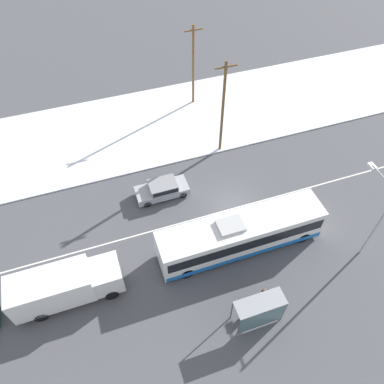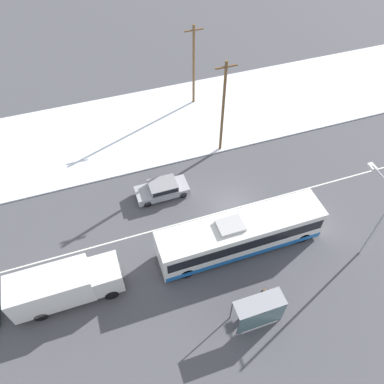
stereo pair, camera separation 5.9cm
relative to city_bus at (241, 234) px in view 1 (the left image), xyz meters
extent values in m
plane|color=#4C4C51|center=(0.94, 3.36, -1.53)|extent=(120.00, 120.00, 0.00)
cube|color=silver|center=(0.94, 15.58, -1.47)|extent=(80.00, 11.52, 0.12)
cube|color=silver|center=(0.94, 3.36, -1.53)|extent=(60.00, 0.12, 0.00)
cube|color=white|center=(0.00, 0.00, 0.05)|extent=(12.07, 2.55, 2.62)
cube|color=black|center=(0.00, 0.00, 0.37)|extent=(11.59, 2.57, 0.99)
cube|color=blue|center=(0.00, 0.00, -1.02)|extent=(11.95, 2.57, 0.47)
cube|color=#B2B2B2|center=(-0.90, 0.00, 1.48)|extent=(1.80, 1.40, 0.24)
cylinder|color=black|center=(4.64, -1.14, -1.03)|extent=(1.00, 0.28, 1.00)
cylinder|color=black|center=(4.64, 1.13, -1.03)|extent=(1.00, 0.28, 1.00)
cylinder|color=black|center=(-4.43, -1.14, -1.03)|extent=(1.00, 0.28, 1.00)
cylinder|color=black|center=(-4.43, 1.13, -1.03)|extent=(1.00, 0.28, 1.00)
cube|color=silver|center=(-13.18, 0.00, 0.13)|extent=(5.17, 2.30, 2.33)
cube|color=silver|center=(-9.65, 0.00, -0.13)|extent=(1.90, 2.18, 1.82)
cube|color=black|center=(-8.72, 0.00, 0.24)|extent=(0.06, 1.96, 0.80)
cylinder|color=black|center=(-9.65, -1.02, -1.08)|extent=(0.90, 0.26, 0.90)
cylinder|color=black|center=(-9.65, 1.02, -1.08)|extent=(0.90, 0.26, 0.90)
cylinder|color=black|center=(-14.22, -1.02, -1.08)|extent=(0.90, 0.26, 0.90)
cylinder|color=black|center=(-14.22, 1.02, -1.08)|extent=(0.90, 0.26, 0.90)
cube|color=#9E9EA3|center=(-4.02, 6.63, -0.99)|extent=(4.30, 1.80, 0.63)
cube|color=gray|center=(-3.92, 6.63, -0.42)|extent=(2.24, 1.66, 0.51)
cube|color=black|center=(-3.92, 6.63, -0.41)|extent=(2.06, 1.69, 0.41)
cylinder|color=black|center=(-5.47, 5.84, -1.21)|extent=(0.64, 0.22, 0.64)
cylinder|color=black|center=(-5.47, 7.42, -1.21)|extent=(0.64, 0.22, 0.64)
cylinder|color=black|center=(-2.47, 5.84, -1.21)|extent=(0.64, 0.22, 0.64)
cylinder|color=black|center=(-2.47, 7.42, -1.21)|extent=(0.64, 0.22, 0.64)
cylinder|color=#23232D|center=(-0.41, -4.52, -1.12)|extent=(0.13, 0.13, 0.83)
cylinder|color=#23232D|center=(-0.15, -4.52, -1.12)|extent=(0.13, 0.13, 0.83)
cube|color=black|center=(-0.28, -4.52, -0.36)|extent=(0.43, 0.23, 0.69)
sphere|color=tan|center=(-0.28, -4.52, 0.13)|extent=(0.29, 0.29, 0.29)
cylinder|color=black|center=(-0.55, -4.52, -0.40)|extent=(0.11, 0.11, 0.65)
cylinder|color=black|center=(-0.01, -4.52, -0.40)|extent=(0.11, 0.11, 0.65)
cube|color=gray|center=(-1.18, -5.44, 0.84)|extent=(3.16, 1.20, 0.06)
cube|color=slate|center=(-1.18, -6.02, -0.33)|extent=(3.03, 0.04, 2.16)
cylinder|color=#474C51|center=(-2.72, -4.88, -0.36)|extent=(0.08, 0.08, 2.34)
cylinder|color=#474C51|center=(0.36, -4.88, -0.36)|extent=(0.08, 0.08, 2.34)
cylinder|color=#474C51|center=(-2.72, -6.00, -0.36)|extent=(0.08, 0.08, 2.34)
cylinder|color=#474C51|center=(0.36, -6.00, -0.36)|extent=(0.08, 0.08, 2.34)
cylinder|color=#9EA3A8|center=(8.17, -3.40, 1.92)|extent=(0.14, 0.14, 6.90)
cube|color=silver|center=(8.17, -0.96, 5.15)|extent=(0.36, 0.60, 0.16)
cylinder|color=brown|center=(2.52, 10.18, 2.96)|extent=(0.24, 0.24, 8.98)
cube|color=brown|center=(2.52, 10.18, 6.95)|extent=(1.80, 0.12, 0.12)
cylinder|color=brown|center=(2.53, 17.78, 2.61)|extent=(0.24, 0.24, 8.28)
cube|color=brown|center=(2.53, 17.78, 6.25)|extent=(1.80, 0.12, 0.12)
camera|label=1|loc=(-8.15, -13.07, 22.26)|focal=35.00mm
camera|label=2|loc=(-8.10, -13.09, 22.26)|focal=35.00mm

